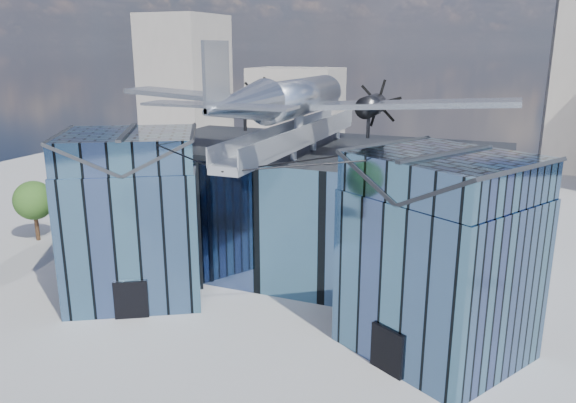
% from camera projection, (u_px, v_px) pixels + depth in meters
% --- Properties ---
extents(ground_plane, '(120.00, 120.00, 0.00)m').
position_uv_depth(ground_plane, '(277.00, 311.00, 38.06)').
color(ground_plane, gray).
extents(museum, '(32.88, 24.50, 17.60)m').
position_uv_depth(museum, '(307.00, 210.00, 41.78)').
color(museum, '#416084').
rests_on(museum, ground).
extents(bg_towers, '(77.00, 24.50, 26.00)m').
position_uv_depth(bg_towers, '(425.00, 100.00, 79.96)').
color(bg_towers, slate).
rests_on(bg_towers, ground).
extents(tree_side_w, '(4.34, 4.34, 5.60)m').
position_uv_depth(tree_side_w, '(34.00, 201.00, 51.03)').
color(tree_side_w, black).
rests_on(tree_side_w, ground).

